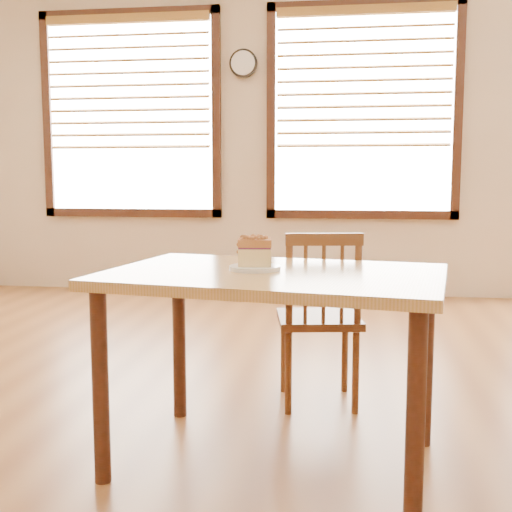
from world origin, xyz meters
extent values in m
plane|color=brown|center=(0.00, 0.00, 0.00)|extent=(8.00, 8.00, 0.00)
plane|color=beige|center=(0.00, 4.00, 1.50)|extent=(7.00, 0.00, 7.00)
cube|color=white|center=(-1.90, 3.98, 1.70)|extent=(1.60, 0.02, 1.80)
cube|color=#3A1A0F|center=(-1.90, 3.97, 2.64)|extent=(1.76, 0.06, 0.08)
cube|color=#3A1A0F|center=(-1.90, 3.97, 0.76)|extent=(1.76, 0.06, 0.08)
cube|color=#3A1A0F|center=(-2.74, 3.97, 1.70)|extent=(0.08, 0.06, 1.96)
cube|color=#3A1A0F|center=(-1.06, 3.97, 1.70)|extent=(0.08, 0.06, 1.96)
cube|color=olive|center=(-1.90, 3.94, 2.58)|extent=(1.58, 0.08, 0.08)
cube|color=olive|center=(-1.90, 3.94, 2.55)|extent=(1.56, 0.05, 0.03)
cube|color=olive|center=(-1.90, 3.94, 2.43)|extent=(1.56, 0.05, 0.03)
cube|color=olive|center=(-1.90, 3.94, 2.32)|extent=(1.56, 0.05, 0.03)
cube|color=olive|center=(-1.90, 3.94, 2.20)|extent=(1.56, 0.05, 0.03)
cube|color=olive|center=(-1.90, 3.94, 2.09)|extent=(1.56, 0.05, 0.03)
cube|color=olive|center=(-1.90, 3.94, 1.97)|extent=(1.56, 0.05, 0.03)
cube|color=olive|center=(-1.90, 3.94, 1.86)|extent=(1.56, 0.05, 0.03)
cube|color=olive|center=(-1.90, 3.94, 1.74)|extent=(1.56, 0.05, 0.03)
cube|color=olive|center=(-1.90, 3.94, 1.63)|extent=(1.56, 0.05, 0.03)
cube|color=olive|center=(-1.90, 3.94, 1.51)|extent=(1.56, 0.05, 0.03)
cube|color=olive|center=(-1.90, 3.94, 1.39)|extent=(1.56, 0.05, 0.03)
cube|color=white|center=(0.30, 3.98, 1.70)|extent=(1.60, 0.02, 1.80)
cube|color=#3A1A0F|center=(0.30, 3.97, 2.64)|extent=(1.76, 0.06, 0.08)
cube|color=#3A1A0F|center=(0.30, 3.97, 0.76)|extent=(1.76, 0.06, 0.08)
cube|color=#3A1A0F|center=(-0.54, 3.97, 1.70)|extent=(0.08, 0.06, 1.96)
cube|color=#3A1A0F|center=(1.14, 3.97, 1.70)|extent=(0.08, 0.06, 1.96)
cube|color=olive|center=(0.30, 3.94, 2.58)|extent=(1.58, 0.08, 0.08)
cube|color=olive|center=(0.30, 3.94, 2.55)|extent=(1.56, 0.05, 0.03)
cube|color=olive|center=(0.30, 3.94, 2.43)|extent=(1.56, 0.05, 0.03)
cube|color=olive|center=(0.30, 3.94, 2.32)|extent=(1.56, 0.05, 0.03)
cube|color=olive|center=(0.30, 3.94, 2.20)|extent=(1.56, 0.05, 0.03)
cube|color=olive|center=(0.30, 3.94, 2.09)|extent=(1.56, 0.05, 0.03)
cube|color=olive|center=(0.30, 3.94, 1.97)|extent=(1.56, 0.05, 0.03)
cube|color=olive|center=(0.30, 3.94, 1.86)|extent=(1.56, 0.05, 0.03)
cube|color=olive|center=(0.30, 3.94, 1.74)|extent=(1.56, 0.05, 0.03)
cube|color=olive|center=(0.30, 3.94, 1.63)|extent=(1.56, 0.05, 0.03)
cube|color=olive|center=(0.30, 3.94, 1.51)|extent=(1.56, 0.05, 0.03)
cube|color=olive|center=(0.30, 3.94, 1.39)|extent=(1.56, 0.05, 0.03)
cylinder|color=black|center=(-0.80, 3.96, 2.15)|extent=(0.26, 0.04, 0.26)
cylinder|color=white|center=(-0.80, 3.94, 2.15)|extent=(0.22, 0.01, 0.22)
cube|color=#BC8849|center=(-0.09, 0.31, 0.73)|extent=(1.35, 1.01, 0.04)
cylinder|color=#3A1A0F|center=(-0.69, 0.06, 0.35)|extent=(0.06, 0.06, 0.71)
cylinder|color=#3A1A0F|center=(0.39, -0.12, 0.35)|extent=(0.06, 0.06, 0.71)
cylinder|color=#3A1A0F|center=(-0.58, 0.73, 0.35)|extent=(0.06, 0.06, 0.71)
cylinder|color=#3A1A0F|center=(0.50, 0.56, 0.35)|extent=(0.06, 0.06, 0.71)
cube|color=#572B18|center=(0.05, 1.01, 0.42)|extent=(0.45, 0.45, 0.04)
cylinder|color=#572B18|center=(0.17, 1.19, 0.19)|extent=(0.03, 0.03, 0.40)
cylinder|color=#572B18|center=(-0.14, 1.14, 0.19)|extent=(0.03, 0.03, 0.40)
cylinder|color=#572B18|center=(0.23, 0.88, 0.19)|extent=(0.03, 0.03, 0.40)
cylinder|color=#572B18|center=(-0.08, 0.83, 0.19)|extent=(0.03, 0.03, 0.40)
cylinder|color=#572B18|center=(0.23, 0.86, 0.63)|extent=(0.03, 0.03, 0.43)
cylinder|color=#572B18|center=(-0.08, 0.81, 0.63)|extent=(0.03, 0.03, 0.43)
cube|color=#572B18|center=(0.07, 0.83, 0.82)|extent=(0.35, 0.09, 0.06)
cylinder|color=#572B18|center=(0.16, 0.85, 0.62)|extent=(0.02, 0.02, 0.37)
cylinder|color=#572B18|center=(0.07, 0.83, 0.62)|extent=(0.02, 0.02, 0.37)
cylinder|color=#572B18|center=(-0.01, 0.82, 0.62)|extent=(0.02, 0.02, 0.37)
cylinder|color=white|center=(-0.17, 0.33, 0.76)|extent=(0.20, 0.20, 0.02)
cylinder|color=white|center=(-0.17, 0.33, 0.75)|extent=(0.13, 0.13, 0.01)
cube|color=#EBD785|center=(-0.17, 0.33, 0.80)|extent=(0.13, 0.11, 0.07)
cube|color=#441336|center=(-0.17, 0.33, 0.84)|extent=(0.13, 0.11, 0.01)
cube|color=#A05D32|center=(-0.17, 0.33, 0.85)|extent=(0.14, 0.11, 0.03)
sphere|color=#A05D32|center=(-0.14, 0.30, 0.87)|extent=(0.02, 0.02, 0.02)
sphere|color=#A05D32|center=(-0.14, 0.36, 0.87)|extent=(0.02, 0.02, 0.02)
sphere|color=#A05D32|center=(-0.17, 0.35, 0.87)|extent=(0.02, 0.02, 0.02)
sphere|color=#A05D32|center=(-0.15, 0.33, 0.87)|extent=(0.02, 0.02, 0.02)
sphere|color=#A05D32|center=(-0.13, 0.37, 0.87)|extent=(0.02, 0.02, 0.02)
sphere|color=#A05D32|center=(-0.14, 0.34, 0.87)|extent=(0.02, 0.02, 0.02)
sphere|color=#A05D32|center=(-0.14, 0.35, 0.87)|extent=(0.02, 0.02, 0.02)
sphere|color=#A05D32|center=(-0.19, 0.30, 0.87)|extent=(0.03, 0.03, 0.03)
sphere|color=#A05D32|center=(-0.22, 0.30, 0.87)|extent=(0.02, 0.02, 0.02)
sphere|color=#A05D32|center=(-0.22, 0.32, 0.87)|extent=(0.02, 0.02, 0.02)
sphere|color=#A05D32|center=(-0.20, 0.32, 0.87)|extent=(0.01, 0.01, 0.01)
sphere|color=#A05D32|center=(-0.17, 0.32, 0.87)|extent=(0.02, 0.02, 0.02)
sphere|color=#A05D32|center=(-0.19, 0.31, 0.87)|extent=(0.01, 0.01, 0.01)
sphere|color=#A05D32|center=(-0.13, 0.34, 0.87)|extent=(0.01, 0.01, 0.01)
sphere|color=#A05D32|center=(-0.20, 0.32, 0.87)|extent=(0.01, 0.01, 0.01)
sphere|color=#A05D32|center=(-0.21, 0.31, 0.87)|extent=(0.02, 0.02, 0.02)
sphere|color=#A05D32|center=(-0.12, 0.37, 0.87)|extent=(0.02, 0.02, 0.02)
sphere|color=#A05D32|center=(-0.20, 0.32, 0.87)|extent=(0.02, 0.02, 0.02)
sphere|color=#A05D32|center=(-0.19, 0.30, 0.87)|extent=(0.02, 0.02, 0.02)
sphere|color=#A05D32|center=(-0.22, 0.33, 0.87)|extent=(0.01, 0.01, 0.01)
sphere|color=#A05D32|center=(-0.13, 0.36, 0.87)|extent=(0.01, 0.01, 0.01)
sphere|color=#A05D32|center=(-0.18, 0.33, 0.87)|extent=(0.02, 0.02, 0.02)
sphere|color=#A05D32|center=(-0.23, 0.31, 0.82)|extent=(0.01, 0.01, 0.01)
sphere|color=#A05D32|center=(-0.23, 0.30, 0.83)|extent=(0.02, 0.02, 0.02)
sphere|color=#A05D32|center=(-0.24, 0.35, 0.84)|extent=(0.02, 0.02, 0.02)
sphere|color=#A05D32|center=(-0.23, 0.31, 0.82)|extent=(0.01, 0.01, 0.01)
camera|label=1|loc=(0.17, -2.06, 1.10)|focal=45.00mm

